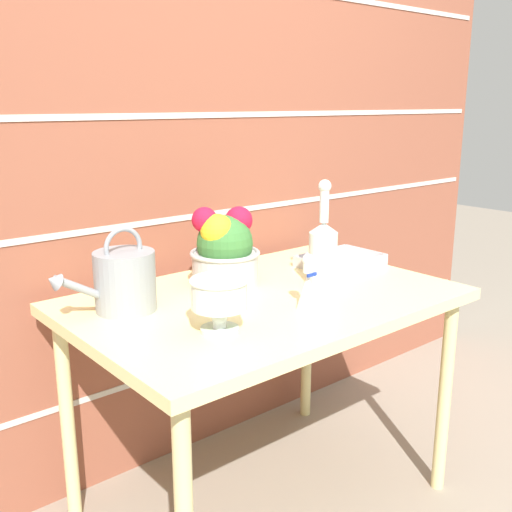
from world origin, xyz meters
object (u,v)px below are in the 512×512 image
watering_can (124,280)px  wire_tray (340,263)px  flower_planter (224,250)px  crystal_pedestal_bowl (219,296)px  glass_decanter (323,249)px  figurine_vase (308,287)px

watering_can → wire_tray: bearing=-4.5°
watering_can → wire_tray: size_ratio=1.10×
wire_tray → flower_planter: bearing=171.1°
flower_planter → wire_tray: size_ratio=0.90×
crystal_pedestal_bowl → glass_decanter: (0.51, 0.12, 0.02)m
watering_can → wire_tray: watering_can is taller
crystal_pedestal_bowl → flower_planter: (0.26, 0.32, 0.02)m
flower_planter → glass_decanter: bearing=-38.4°
figurine_vase → watering_can: bearing=141.1°
crystal_pedestal_bowl → flower_planter: size_ratio=0.59×
flower_planter → figurine_vase: flower_planter is taller
crystal_pedestal_bowl → flower_planter: bearing=51.2°
crystal_pedestal_bowl → wire_tray: bearing=18.4°
figurine_vase → wire_tray: (0.43, 0.26, -0.06)m
watering_can → glass_decanter: glass_decanter is taller
watering_can → glass_decanter: size_ratio=0.92×
crystal_pedestal_bowl → wire_tray: crystal_pedestal_bowl is taller
figurine_vase → wire_tray: figurine_vase is taller
watering_can → wire_tray: (0.84, -0.07, -0.08)m
watering_can → glass_decanter: 0.65m
watering_can → crystal_pedestal_bowl: watering_can is taller
wire_tray → crystal_pedestal_bowl: bearing=-161.6°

